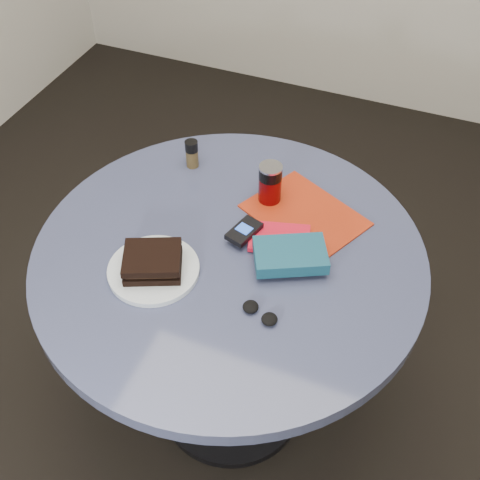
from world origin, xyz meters
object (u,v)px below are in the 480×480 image
at_px(mp3_player, 244,231).
at_px(table, 230,291).
at_px(soda_can, 270,184).
at_px(headphones, 260,313).
at_px(pepper_grinder, 192,154).
at_px(plate, 154,270).
at_px(magazine, 305,215).
at_px(novel, 290,255).
at_px(red_book, 279,238).
at_px(sandwich, 153,262).

bearing_deg(mp3_player, table, -109.29).
bearing_deg(table, soda_can, 82.14).
distance_m(soda_can, headphones, 0.40).
bearing_deg(soda_can, pepper_grinder, 167.20).
bearing_deg(soda_can, plate, -116.32).
bearing_deg(table, mp3_player, 70.71).
bearing_deg(soda_can, magazine, -12.02).
bearing_deg(pepper_grinder, headphones, -49.61).
bearing_deg(headphones, soda_can, 106.71).
bearing_deg(plate, novel, 25.78).
bearing_deg(magazine, soda_can, -165.60).
height_order(plate, red_book, red_book).
relative_size(pepper_grinder, novel, 0.49).
relative_size(table, soda_can, 8.46).
bearing_deg(pepper_grinder, table, -50.27).
relative_size(red_book, mp3_player, 1.44).
height_order(soda_can, novel, soda_can).
relative_size(sandwich, novel, 0.98).
bearing_deg(table, headphones, -48.51).
height_order(sandwich, soda_can, soda_can).
xyz_separation_m(table, soda_can, (0.03, 0.22, 0.22)).
height_order(plate, mp3_player, mp3_player).
xyz_separation_m(plate, headphones, (0.29, -0.03, 0.00)).
relative_size(soda_can, mp3_player, 1.11).
distance_m(soda_can, mp3_player, 0.17).
distance_m(magazine, red_book, 0.12).
relative_size(sandwich, magazine, 0.58).
bearing_deg(red_book, plate, -154.94).
distance_m(table, headphones, 0.28).
relative_size(mp3_player, headphones, 1.07).
height_order(magazine, novel, novel).
height_order(mp3_player, headphones, mp3_player).
height_order(sandwich, mp3_player, sandwich).
distance_m(table, red_book, 0.22).
bearing_deg(magazine, mp3_player, -104.42).
relative_size(soda_can, novel, 0.68).
relative_size(red_book, novel, 0.88).
distance_m(plate, sandwich, 0.03).
distance_m(red_book, novel, 0.09).
bearing_deg(headphones, pepper_grinder, 130.39).
distance_m(sandwich, headphones, 0.29).
relative_size(pepper_grinder, mp3_player, 0.80).
xyz_separation_m(pepper_grinder, magazine, (0.37, -0.08, -0.04)).
relative_size(plate, sandwich, 1.31).
relative_size(novel, mp3_player, 1.64).
bearing_deg(red_book, mp3_player, 179.62).
bearing_deg(plate, headphones, -5.76).
distance_m(plate, novel, 0.34).
height_order(pepper_grinder, red_book, pepper_grinder).
bearing_deg(sandwich, novel, 25.96).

